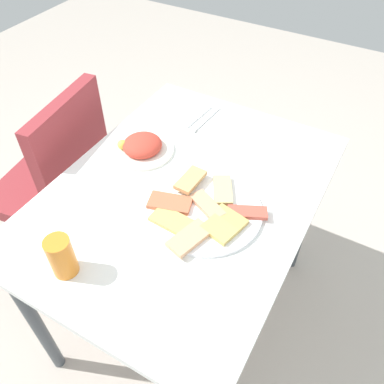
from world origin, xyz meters
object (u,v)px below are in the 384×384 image
(dining_chair, at_px, (60,178))
(fork, at_px, (207,119))
(pide_platter, at_px, (204,210))
(salad_plate_greens, at_px, (142,146))
(soda_can, at_px, (62,256))
(spoon, at_px, (198,117))
(paper_napkin, at_px, (203,119))
(dining_table, at_px, (184,211))

(dining_chair, relative_size, fork, 4.76)
(pide_platter, bearing_deg, salad_plate_greens, 65.43)
(fork, bearing_deg, pide_platter, -148.73)
(soda_can, bearing_deg, salad_plate_greens, 11.75)
(dining_chair, distance_m, spoon, 0.64)
(soda_can, relative_size, paper_napkin, 0.77)
(dining_table, relative_size, fork, 5.54)
(dining_table, distance_m, soda_can, 0.45)
(pide_platter, distance_m, spoon, 0.49)
(dining_chair, height_order, soda_can, dining_chair)
(spoon, bearing_deg, salad_plate_greens, 170.19)
(pide_platter, distance_m, fork, 0.47)
(salad_plate_greens, distance_m, spoon, 0.28)
(salad_plate_greens, relative_size, paper_napkin, 1.37)
(soda_can, height_order, fork, soda_can)
(fork, relative_size, spoon, 1.16)
(soda_can, bearing_deg, dining_chair, 49.45)
(dining_table, xyz_separation_m, pide_platter, (-0.05, -0.10, 0.11))
(fork, bearing_deg, soda_can, -176.25)
(salad_plate_greens, height_order, paper_napkin, salad_plate_greens)
(dining_chair, xyz_separation_m, spoon, (0.35, -0.47, 0.26))
(salad_plate_greens, distance_m, soda_can, 0.52)
(pide_platter, height_order, soda_can, soda_can)
(fork, height_order, spoon, same)
(soda_can, xyz_separation_m, paper_napkin, (0.77, 0.01, -0.06))
(dining_table, bearing_deg, salad_plate_greens, 66.28)
(pide_platter, bearing_deg, soda_can, 148.18)
(spoon, bearing_deg, soda_can, -172.23)
(dining_chair, bearing_deg, paper_napkin, -54.68)
(pide_platter, bearing_deg, fork, 27.11)
(dining_chair, bearing_deg, pide_platter, -95.82)
(pide_platter, height_order, salad_plate_greens, salad_plate_greens)
(dining_chair, height_order, fork, dining_chair)
(pide_platter, xyz_separation_m, paper_napkin, (0.42, 0.23, -0.01))
(dining_chair, height_order, salad_plate_greens, dining_chair)
(dining_table, relative_size, paper_napkin, 6.61)
(salad_plate_greens, bearing_deg, soda_can, -168.25)
(dining_table, distance_m, spoon, 0.41)
(soda_can, bearing_deg, spoon, 2.26)
(dining_chair, relative_size, spoon, 5.50)
(dining_table, bearing_deg, dining_chair, 87.86)
(dining_table, relative_size, pide_platter, 2.89)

